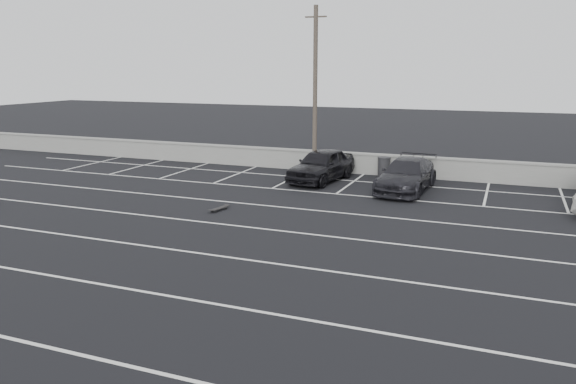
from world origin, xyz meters
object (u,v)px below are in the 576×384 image
at_px(car_left, 321,165).
at_px(skateboard, 219,209).
at_px(trash_bin, 384,167).
at_px(utility_pole, 315,91).
at_px(car_right, 406,175).

distance_m(car_left, skateboard, 7.09).
relative_size(car_left, trash_bin, 4.55).
bearing_deg(trash_bin, utility_pole, -174.93).
bearing_deg(utility_pole, trash_bin, 5.07).
relative_size(car_left, skateboard, 5.13).
xyz_separation_m(car_left, skateboard, (-1.83, -6.81, -0.69)).
relative_size(utility_pole, trash_bin, 8.30).
relative_size(car_left, utility_pole, 0.55).
xyz_separation_m(utility_pole, skateboard, (-0.87, -8.58, -4.09)).
relative_size(car_right, skateboard, 5.48).
xyz_separation_m(car_right, skateboard, (-5.97, -6.13, -0.62)).
height_order(utility_pole, trash_bin, utility_pole).
bearing_deg(car_right, utility_pole, 158.06).
bearing_deg(car_left, car_right, -0.64).
xyz_separation_m(car_left, car_right, (4.14, -0.68, -0.07)).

